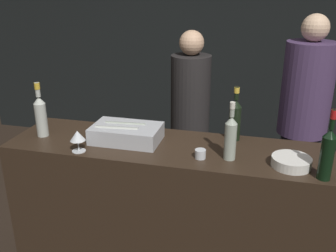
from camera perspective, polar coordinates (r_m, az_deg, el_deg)
name	(u,v)px	position (r m, az deg, el deg)	size (l,w,h in m)	color
wall_back_chalkboard	(218,37)	(4.59, 7.63, 13.31)	(6.40, 0.06, 2.80)	black
bar_counter	(167,217)	(2.60, -0.15, -13.69)	(2.01, 0.56, 1.06)	#2D2116
ice_bin_with_bottles	(126,133)	(2.40, -6.47, -1.02)	(0.43, 0.27, 0.11)	#B7BABF
bowl_white	(291,162)	(2.18, 18.28, -5.18)	(0.22, 0.22, 0.06)	silver
wine_glass	(78,136)	(2.28, -13.62, -1.56)	(0.09, 0.09, 0.13)	silver
candle_votive	(200,154)	(2.17, 4.95, -4.26)	(0.06, 0.06, 0.05)	silver
champagne_bottle	(235,118)	(2.41, 10.16, 1.18)	(0.08, 0.08, 0.35)	black
white_wine_bottle	(231,136)	(2.14, 9.51, -1.53)	(0.07, 0.07, 0.34)	#9EA899
red_wine_bottle_burgundy	(327,152)	(2.06, 23.12, -3.68)	(0.07, 0.07, 0.38)	black
rose_wine_bottle	(41,114)	(2.57, -18.83, 1.72)	(0.07, 0.07, 0.36)	#B2B7AD
person_in_hoodie	(303,114)	(3.28, 19.95, 1.75)	(0.40, 0.40, 1.79)	black
person_blond_tee	(190,113)	(3.36, 3.39, 2.01)	(0.35, 0.35, 1.64)	black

